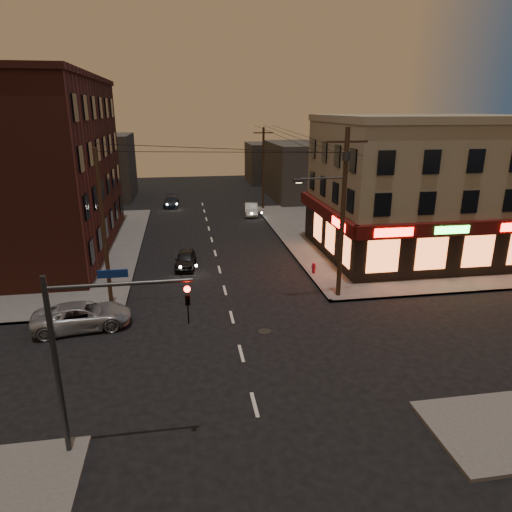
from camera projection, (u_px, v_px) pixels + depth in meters
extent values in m
plane|color=black|center=(241.00, 353.00, 21.70)|extent=(120.00, 120.00, 0.00)
cube|color=#514F4C|center=(407.00, 233.00, 42.28)|extent=(24.00, 28.00, 0.15)
cube|color=gray|center=(423.00, 189.00, 35.25)|extent=(15.00, 12.00, 10.00)
cube|color=gray|center=(431.00, 118.00, 33.63)|extent=(15.20, 12.20, 0.50)
cube|color=black|center=(462.00, 253.00, 30.68)|extent=(15.12, 0.25, 3.40)
cube|color=black|center=(328.00, 235.00, 35.12)|extent=(0.25, 12.12, 3.40)
cube|color=#450D0B|center=(468.00, 228.00, 29.84)|extent=(15.60, 0.50, 0.90)
cube|color=#450D0B|center=(325.00, 212.00, 34.52)|extent=(0.50, 12.60, 0.90)
cube|color=#FF140C|center=(394.00, 232.00, 28.77)|extent=(2.60, 0.06, 0.55)
cube|color=#26FF3F|center=(452.00, 230.00, 29.39)|extent=(2.40, 0.06, 0.50)
cube|color=#FF140C|center=(338.00, 224.00, 30.91)|extent=(0.06, 2.60, 0.55)
cube|color=orange|center=(455.00, 252.00, 30.42)|extent=(12.40, 0.08, 2.20)
cube|color=orange|center=(330.00, 237.00, 34.13)|extent=(0.08, 8.40, 2.20)
cube|color=#4C2018|center=(22.00, 169.00, 35.25)|extent=(12.00, 20.00, 13.00)
cube|color=#3F3D3A|center=(310.00, 171.00, 58.45)|extent=(10.00, 12.00, 7.00)
cube|color=#3F3D3A|center=(96.00, 167.00, 57.89)|extent=(9.00, 10.00, 8.00)
cube|color=#3F3D3A|center=(273.00, 163.00, 71.43)|extent=(8.00, 8.00, 6.00)
cylinder|color=#382619|center=(343.00, 216.00, 26.60)|extent=(0.28, 0.28, 10.00)
cube|color=#382619|center=(347.00, 142.00, 25.31)|extent=(2.40, 0.12, 0.12)
cylinder|color=#333538|center=(346.00, 156.00, 25.55)|extent=(0.44, 0.44, 0.50)
cylinder|color=#333538|center=(323.00, 178.00, 25.73)|extent=(2.60, 0.10, 0.10)
cube|color=#333538|center=(299.00, 181.00, 25.54)|extent=(0.60, 0.25, 0.18)
cube|color=#FFD88C|center=(299.00, 182.00, 25.57)|extent=(0.35, 0.15, 0.04)
cylinder|color=#382619|center=(263.00, 169.00, 51.35)|extent=(0.26, 0.26, 9.00)
cylinder|color=#382619|center=(104.00, 230.00, 25.32)|extent=(0.24, 0.24, 9.00)
cylinder|color=#333538|center=(57.00, 370.00, 14.44)|extent=(0.18, 0.18, 6.40)
cylinder|color=#333538|center=(121.00, 284.00, 13.92)|extent=(4.40, 0.12, 0.12)
imported|color=black|center=(187.00, 295.00, 14.38)|extent=(0.16, 0.20, 1.00)
sphere|color=#FF0C05|center=(187.00, 289.00, 14.19)|extent=(0.20, 0.20, 0.20)
cube|color=navy|center=(113.00, 274.00, 13.78)|extent=(0.90, 0.05, 0.25)
imported|color=gray|center=(83.00, 316.00, 24.03)|extent=(5.26, 2.97, 1.39)
imported|color=black|center=(186.00, 259.00, 33.30)|extent=(1.76, 3.67, 1.21)
imported|color=gray|center=(251.00, 209.00, 49.60)|extent=(1.90, 4.12, 1.31)
imported|color=black|center=(171.00, 201.00, 54.12)|extent=(1.91, 4.15, 1.18)
cylinder|color=maroon|center=(314.00, 269.00, 31.77)|extent=(0.24, 0.24, 0.60)
sphere|color=maroon|center=(314.00, 264.00, 31.67)|extent=(0.24, 0.24, 0.24)
cylinder|color=maroon|center=(314.00, 267.00, 31.73)|extent=(0.33, 0.15, 0.12)
cylinder|color=maroon|center=(314.00, 267.00, 31.73)|extent=(0.15, 0.33, 0.12)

